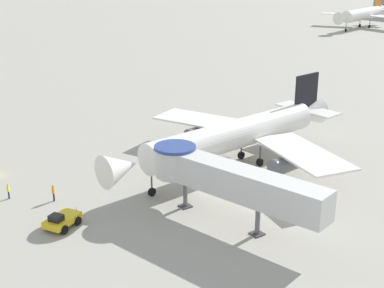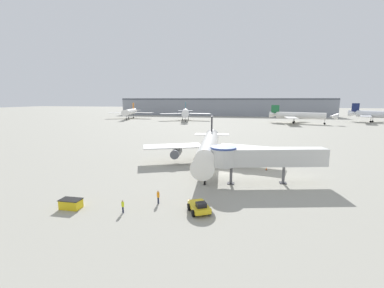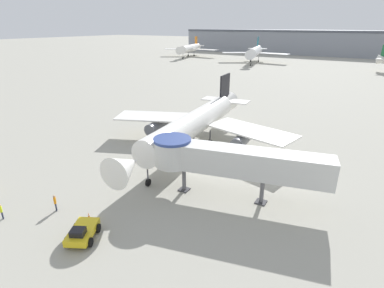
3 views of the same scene
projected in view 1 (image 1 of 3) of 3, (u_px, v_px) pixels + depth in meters
name	position (u px, v px, depth m)	size (l,w,h in m)	color
ground_plane	(218.00, 186.00, 57.96)	(800.00, 800.00, 0.00)	#9E9B8E
main_airplane	(238.00, 135.00, 61.89)	(29.41, 33.46, 9.41)	white
jet_bridge	(223.00, 177.00, 48.84)	(18.38, 7.18, 6.13)	silver
pushback_tug_yellow	(62.00, 220.00, 48.86)	(3.34, 3.96, 1.55)	yellow
traffic_cone_starboard_wing	(299.00, 202.00, 53.49)	(0.40, 0.40, 0.67)	black
traffic_cone_near_nose	(76.00, 210.00, 51.56)	(0.47, 0.47, 0.78)	black
ground_crew_marshaller	(8.00, 190.00, 54.59)	(0.36, 0.32, 1.63)	#1E2338
ground_crew_wing_walker	(53.00, 192.00, 54.03)	(0.40, 0.37, 1.80)	#1E2338
background_jet_orange_tail	(363.00, 14.00, 182.41)	(31.90, 33.98, 10.90)	white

